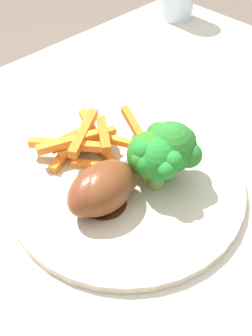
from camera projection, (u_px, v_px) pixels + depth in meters
name	position (u px, v px, depth m)	size (l,w,h in m)	color
dining_table	(162.00, 256.00, 0.55)	(0.94, 0.81, 0.74)	beige
dinner_plate	(126.00, 183.00, 0.48)	(0.29, 0.29, 0.01)	beige
broccoli_floret_front	(158.00, 158.00, 0.44)	(0.06, 0.06, 0.07)	#869F50
broccoli_floret_middle	(172.00, 147.00, 0.45)	(0.07, 0.08, 0.08)	#7FA04E
broccoli_floret_back	(149.00, 158.00, 0.45)	(0.06, 0.05, 0.07)	#91A848
carrot_fries_pile	(88.00, 141.00, 0.50)	(0.13, 0.15, 0.04)	orange
chicken_drumstick_near	(98.00, 187.00, 0.44)	(0.13, 0.06, 0.05)	#502012
chicken_drumstick_far	(106.00, 186.00, 0.44)	(0.13, 0.06, 0.05)	#4C210E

